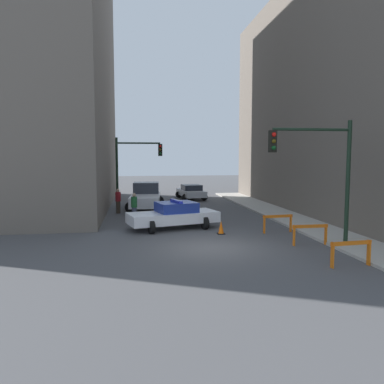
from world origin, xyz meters
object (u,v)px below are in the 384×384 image
Objects in this scene: pedestrian_corner at (118,201)px; barrier_mid at (310,231)px; police_car at (174,215)px; barrier_back at (278,220)px; white_truck at (146,197)px; barrier_front at (351,249)px; parked_car_near at (191,192)px; pedestrian_crossing at (134,207)px; traffic_light_far at (132,162)px; traffic_cone at (221,228)px; traffic_light_near at (323,163)px.

barrier_mid is (8.52, -10.55, -0.24)m from pedestrian_corner.
police_car is 5.36m from barrier_back.
white_truck reaches higher than barrier_front.
barrier_mid is (5.38, -4.65, -0.11)m from police_car.
pedestrian_crossing reaches higher than parked_car_near.
white_truck is 3.46× the size of barrier_mid.
barrier_mid is (6.62, -12.35, -0.29)m from white_truck.
barrier_back is at bearing -52.35° from white_truck.
parked_car_near reaches higher than barrier_back.
pedestrian_corner is (-6.11, -7.64, 0.19)m from parked_car_near.
pedestrian_crossing reaches higher than barrier_mid.
traffic_light_far is 9.29m from police_car.
pedestrian_corner is at bearing -132.24° from white_truck.
traffic_light_far is at bearing 140.83° from white_truck.
barrier_front is (2.35, -21.36, -0.06)m from parked_car_near.
parked_car_near is at bearing -0.40° from pedestrian_corner.
parked_car_near is 2.68× the size of pedestrian_corner.
police_car is 3.14× the size of barrier_back.
pedestrian_corner reaches higher than barrier_back.
white_truck is at bearing 118.21° from barrier_mid.
police_car reaches higher than barrier_front.
traffic_cone is (-3.17, 6.06, -0.30)m from barrier_front.
police_car is 9.45m from barrier_front.
white_truck is 14.01m from barrier_mid.
traffic_light_far is 3.25× the size of barrier_front.
pedestrian_crossing is (-7.90, 7.42, -2.67)m from traffic_light_near.
barrier_back reaches higher than traffic_cone.
traffic_light_far is at bearing -0.50° from police_car.
traffic_light_far is 3.13× the size of pedestrian_corner.
traffic_cone is at bearing 138.17° from barrier_mid.
barrier_front reaches higher than traffic_cone.
police_car is at bearing -113.72° from pedestrian_corner.
pedestrian_crossing is 1.04× the size of barrier_mid.
traffic_cone is (-3.23, 2.89, -0.30)m from barrier_mid.
barrier_mid is at bearing -102.81° from pedestrian_corner.
parked_car_near is 11.97m from pedestrian_crossing.
traffic_light_near reaches higher than traffic_cone.
pedestrian_corner is 11.28m from barrier_back.
pedestrian_crossing is (-0.84, -5.00, -0.04)m from white_truck.
barrier_back is at bearing -2.21° from traffic_cone.
pedestrian_crossing is 1.04× the size of barrier_back.
white_truck reaches higher than barrier_back.
barrier_front and barrier_mid have the same top height.
traffic_light_far reaches higher than traffic_cone.
white_truck reaches higher than pedestrian_corner.
traffic_light_near is at bearing -58.96° from traffic_light_far.
police_car is at bearing -107.83° from parked_car_near.
traffic_light_near reaches higher than barrier_back.
barrier_mid is at bearing -145.69° from police_car.
barrier_back is at bearing 105.56° from traffic_light_near.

